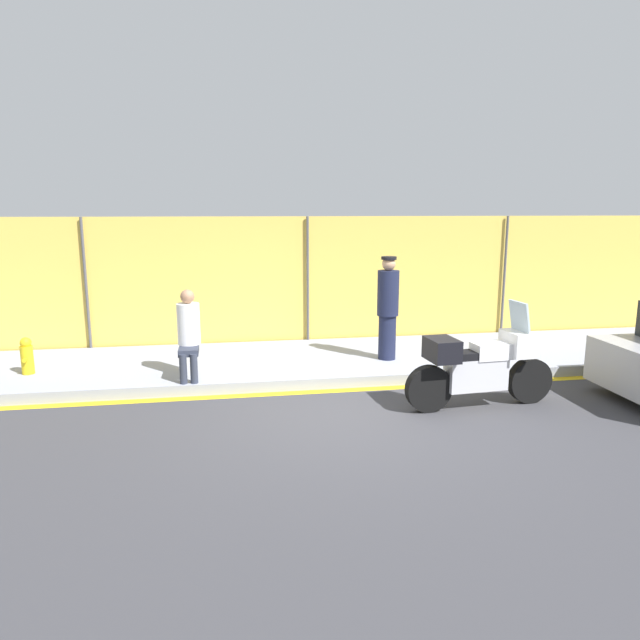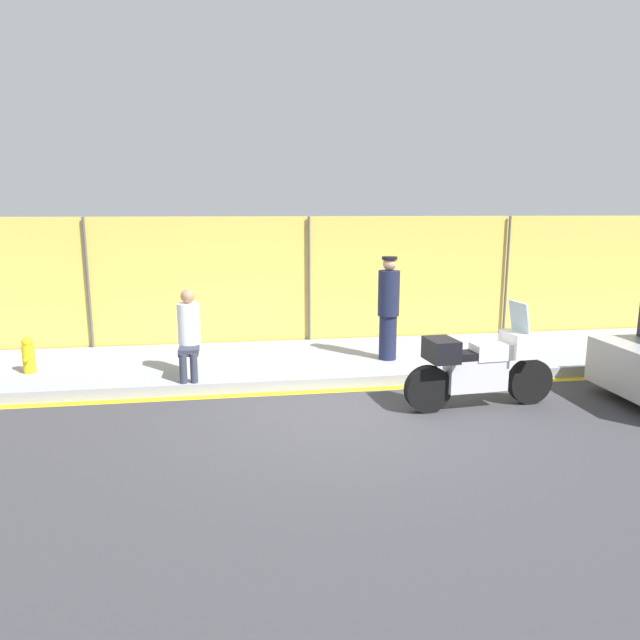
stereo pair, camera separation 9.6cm
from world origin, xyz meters
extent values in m
plane|color=#38383D|center=(0.00, 0.00, 0.00)|extent=(120.00, 120.00, 0.00)
cube|color=#8E93A3|center=(0.00, 2.44, 0.09)|extent=(30.22, 2.65, 0.17)
cube|color=gold|center=(0.00, 1.03, 0.00)|extent=(30.22, 0.18, 0.01)
cube|color=gold|center=(0.00, 3.86, 1.28)|extent=(28.71, 0.08, 2.56)
cylinder|color=#4C4C51|center=(-4.07, 3.76, 1.28)|extent=(0.05, 0.05, 2.56)
cylinder|color=#4C4C51|center=(0.00, 3.76, 1.28)|extent=(0.05, 0.05, 2.56)
cylinder|color=#4C4C51|center=(4.07, 3.76, 1.28)|extent=(0.05, 0.05, 2.56)
cylinder|color=black|center=(2.62, 0.07, 0.32)|extent=(0.65, 0.19, 0.64)
cylinder|color=black|center=(1.08, -0.05, 0.32)|extent=(0.65, 0.19, 0.64)
cube|color=silver|center=(1.78, 0.00, 0.48)|extent=(0.87, 0.34, 0.45)
cube|color=white|center=(1.99, 0.02, 0.79)|extent=(0.54, 0.35, 0.22)
cube|color=black|center=(1.68, -0.01, 0.75)|extent=(0.62, 0.33, 0.10)
cube|color=white|center=(2.39, 0.05, 0.87)|extent=(0.36, 0.50, 0.34)
cube|color=silver|center=(2.39, 0.05, 1.25)|extent=(0.14, 0.43, 0.42)
cube|color=black|center=(1.25, -0.04, 0.85)|extent=(0.40, 0.53, 0.30)
cylinder|color=#191E38|center=(1.12, 2.09, 0.55)|extent=(0.30, 0.30, 0.76)
cylinder|color=#191E38|center=(1.12, 2.09, 1.31)|extent=(0.36, 0.36, 0.76)
sphere|color=tan|center=(1.12, 2.09, 1.80)|extent=(0.22, 0.22, 0.22)
cylinder|color=black|center=(1.12, 2.09, 1.90)|extent=(0.26, 0.26, 0.05)
cylinder|color=#2D3342|center=(-2.22, 1.22, 0.39)|extent=(0.11, 0.11, 0.44)
cylinder|color=#2D3342|center=(-2.07, 1.22, 0.39)|extent=(0.11, 0.11, 0.44)
cube|color=#2D3342|center=(-2.15, 1.44, 0.62)|extent=(0.29, 0.44, 0.10)
cylinder|color=white|center=(-2.15, 1.66, 0.98)|extent=(0.34, 0.34, 0.63)
sphere|color=#A37556|center=(-2.15, 1.66, 1.40)|extent=(0.21, 0.21, 0.21)
cylinder|color=black|center=(4.53, 0.45, 0.32)|extent=(0.65, 0.23, 0.64)
cylinder|color=gold|center=(-4.65, 2.14, 0.40)|extent=(0.19, 0.19, 0.45)
sphere|color=gold|center=(-4.65, 2.14, 0.67)|extent=(0.17, 0.17, 0.17)
cylinder|color=gold|center=(-4.65, 2.04, 0.42)|extent=(0.06, 0.07, 0.06)
camera|label=1|loc=(-1.58, -7.06, 2.70)|focal=32.00mm
camera|label=2|loc=(-1.48, -7.08, 2.70)|focal=32.00mm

